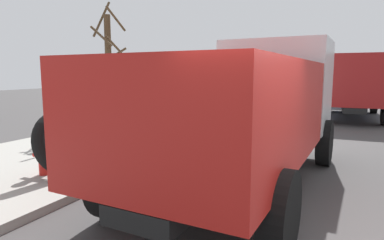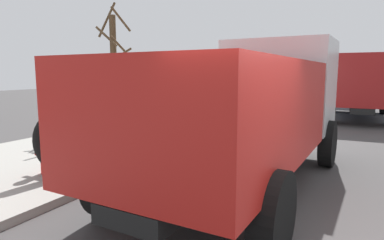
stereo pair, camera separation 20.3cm
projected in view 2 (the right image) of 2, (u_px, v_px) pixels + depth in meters
fire_hydrant at (46, 153)px, 6.80m from camera, size 0.24×0.55×0.80m
loose_tire at (64, 141)px, 6.75m from camera, size 1.38×0.78×1.35m
dump_truck_red at (248, 104)px, 6.49m from camera, size 7.09×3.02×3.00m
dump_truck_blue at (361, 85)px, 16.03m from camera, size 7.10×3.04×3.00m
dump_truck_green at (348, 81)px, 24.89m from camera, size 7.09×3.02×3.00m
dump_truck_orange at (362, 79)px, 30.98m from camera, size 7.09×3.00×3.00m
bare_tree at (114, 68)px, 11.97m from camera, size 1.33×1.34×4.62m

